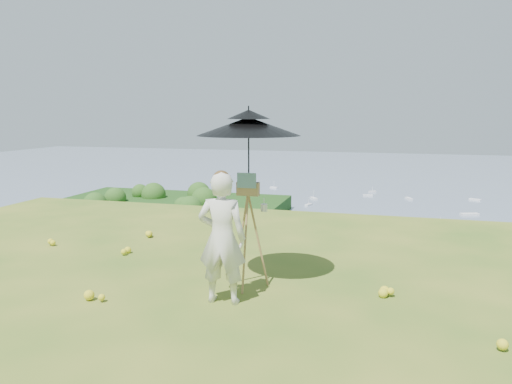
% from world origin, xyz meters
% --- Properties ---
extents(ground, '(14.00, 14.00, 0.00)m').
position_xyz_m(ground, '(0.00, 0.00, 0.00)').
color(ground, '#3B661D').
rests_on(ground, ground).
extents(shoreline_tier, '(170.00, 28.00, 8.00)m').
position_xyz_m(shoreline_tier, '(0.00, 75.00, -36.00)').
color(shoreline_tier, '#6D6857').
rests_on(shoreline_tier, bay_water).
extents(bay_water, '(700.00, 700.00, 0.00)m').
position_xyz_m(bay_water, '(0.00, 240.00, -34.00)').
color(bay_water, slate).
rests_on(bay_water, ground).
extents(peninsula, '(90.00, 60.00, 12.00)m').
position_xyz_m(peninsula, '(-75.00, 155.00, -29.00)').
color(peninsula, '#15390F').
rests_on(peninsula, bay_water).
extents(slope_trees, '(110.00, 50.00, 6.00)m').
position_xyz_m(slope_trees, '(0.00, 35.00, -15.00)').
color(slope_trees, '#264D17').
rests_on(slope_trees, forest_slope).
extents(harbor_town, '(110.00, 22.00, 5.00)m').
position_xyz_m(harbor_town, '(0.00, 75.00, -29.50)').
color(harbor_town, silver).
rests_on(harbor_town, shoreline_tier).
extents(moored_boats, '(140.00, 140.00, 0.70)m').
position_xyz_m(moored_boats, '(-12.50, 161.00, -33.65)').
color(moored_boats, white).
rests_on(moored_boats, bay_water).
extents(wildflowers, '(10.00, 10.50, 0.12)m').
position_xyz_m(wildflowers, '(0.00, 0.25, 0.06)').
color(wildflowers, yellow).
rests_on(wildflowers, ground).
extents(painter, '(0.62, 0.43, 1.61)m').
position_xyz_m(painter, '(0.30, 1.13, 0.80)').
color(painter, silver).
rests_on(painter, ground).
extents(field_easel, '(0.59, 0.59, 1.53)m').
position_xyz_m(field_easel, '(0.46, 1.72, 0.77)').
color(field_easel, olive).
rests_on(field_easel, ground).
extents(sun_umbrella, '(1.55, 1.55, 1.12)m').
position_xyz_m(sun_umbrella, '(0.46, 1.75, 1.82)').
color(sun_umbrella, black).
rests_on(sun_umbrella, field_easel).
extents(painter_cap, '(0.23, 0.26, 0.10)m').
position_xyz_m(painter_cap, '(0.30, 1.13, 1.56)').
color(painter_cap, '#D3737A').
rests_on(painter_cap, painter).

